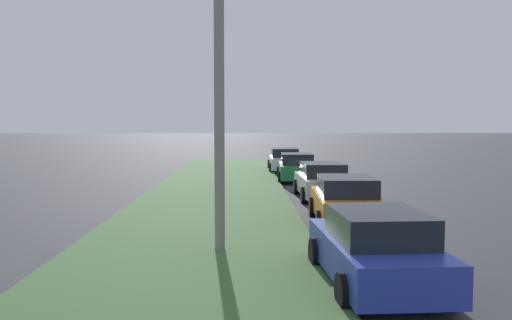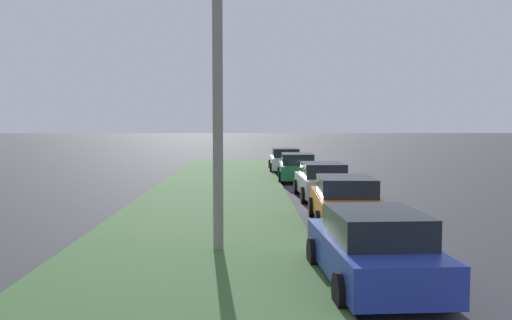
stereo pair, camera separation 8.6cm
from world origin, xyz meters
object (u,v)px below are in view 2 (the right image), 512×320
parked_car_silver (322,181)px  parked_car_green (297,168)px  parked_car_orange (345,201)px  parked_car_blue (373,249)px  parked_car_white (285,160)px  streetlight (232,66)px

parked_car_silver → parked_car_green: bearing=2.6°
parked_car_orange → parked_car_blue: bearing=177.1°
parked_car_white → parked_car_orange: bearing=-177.5°
parked_car_green → parked_car_white: same height
parked_car_orange → parked_car_white: 17.91m
parked_car_blue → parked_car_orange: same height
parked_car_blue → parked_car_green: bearing=-3.6°
parked_car_orange → parked_car_green: bearing=4.2°
parked_car_orange → parked_car_white: bearing=4.4°
parked_car_silver → streetlight: 10.65m
parked_car_blue → parked_car_green: size_ratio=1.01×
parked_car_green → parked_car_white: size_ratio=1.01×
parked_car_green → parked_car_orange: bearing=-176.4°
parked_car_blue → parked_car_silver: same height
parked_car_blue → streetlight: size_ratio=0.58×
parked_car_blue → parked_car_white: size_ratio=1.02×
parked_car_orange → parked_car_silver: size_ratio=1.01×
streetlight → parked_car_silver: bearing=-19.8°
parked_car_green → parked_car_white: (5.66, 0.23, 0.00)m
parked_car_blue → streetlight: bearing=44.8°
parked_car_blue → parked_car_silver: size_ratio=1.01×
parked_car_white → streetlight: streetlight is taller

